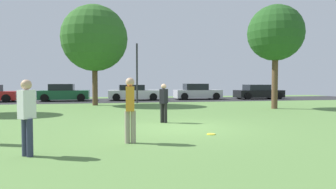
{
  "coord_description": "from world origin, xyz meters",
  "views": [
    {
      "loc": [
        -2.51,
        -10.45,
        1.66
      ],
      "look_at": [
        0.0,
        2.06,
        1.1
      ],
      "focal_mm": 32.09,
      "sensor_mm": 36.0,
      "label": 1
    }
  ],
  "objects_px": {
    "parked_car_white": "(134,93)",
    "parked_car_black": "(258,92)",
    "frisbee_disc": "(211,134)",
    "parked_car_silver": "(197,92)",
    "person_catcher": "(164,101)",
    "person_bystander": "(130,107)",
    "street_lamp_post": "(137,74)",
    "parked_car_green": "(64,93)",
    "oak_tree_right": "(94,38)",
    "maple_tree_near": "(276,33)",
    "person_thrower": "(27,114)"
  },
  "relations": [
    {
      "from": "maple_tree_near",
      "to": "frisbee_disc",
      "type": "bearing_deg",
      "value": -131.32
    },
    {
      "from": "person_bystander",
      "to": "person_catcher",
      "type": "bearing_deg",
      "value": -17.35
    },
    {
      "from": "oak_tree_right",
      "to": "person_bystander",
      "type": "bearing_deg",
      "value": -83.74
    },
    {
      "from": "oak_tree_right",
      "to": "parked_car_green",
      "type": "bearing_deg",
      "value": 118.31
    },
    {
      "from": "oak_tree_right",
      "to": "parked_car_silver",
      "type": "bearing_deg",
      "value": 30.2
    },
    {
      "from": "maple_tree_near",
      "to": "parked_car_green",
      "type": "relative_size",
      "value": 1.54
    },
    {
      "from": "maple_tree_near",
      "to": "person_thrower",
      "type": "relative_size",
      "value": 3.68
    },
    {
      "from": "oak_tree_right",
      "to": "parked_car_white",
      "type": "xyz_separation_m",
      "value": [
        3.09,
        5.06,
        -3.98
      ]
    },
    {
      "from": "person_bystander",
      "to": "parked_car_white",
      "type": "height_order",
      "value": "person_bystander"
    },
    {
      "from": "parked_car_silver",
      "to": "parked_car_black",
      "type": "height_order",
      "value": "parked_car_silver"
    },
    {
      "from": "person_thrower",
      "to": "parked_car_white",
      "type": "relative_size",
      "value": 0.38
    },
    {
      "from": "person_thrower",
      "to": "person_catcher",
      "type": "xyz_separation_m",
      "value": [
        3.95,
        4.71,
        -0.09
      ]
    },
    {
      "from": "frisbee_disc",
      "to": "parked_car_white",
      "type": "bearing_deg",
      "value": 93.07
    },
    {
      "from": "person_bystander",
      "to": "frisbee_disc",
      "type": "distance_m",
      "value": 2.86
    },
    {
      "from": "person_catcher",
      "to": "parked_car_silver",
      "type": "xyz_separation_m",
      "value": [
        5.88,
        14.77,
        -0.2
      ]
    },
    {
      "from": "frisbee_disc",
      "to": "parked_car_green",
      "type": "height_order",
      "value": "parked_car_green"
    },
    {
      "from": "person_bystander",
      "to": "person_thrower",
      "type": "bearing_deg",
      "value": 118.7
    },
    {
      "from": "maple_tree_near",
      "to": "parked_car_white",
      "type": "height_order",
      "value": "maple_tree_near"
    },
    {
      "from": "person_bystander",
      "to": "parked_car_black",
      "type": "xyz_separation_m",
      "value": [
        13.35,
        18.05,
        -0.36
      ]
    },
    {
      "from": "maple_tree_near",
      "to": "oak_tree_right",
      "type": "bearing_deg",
      "value": 156.27
    },
    {
      "from": "maple_tree_near",
      "to": "person_thrower",
      "type": "xyz_separation_m",
      "value": [
        -11.71,
        -9.52,
        -3.61
      ]
    },
    {
      "from": "oak_tree_right",
      "to": "street_lamp_post",
      "type": "xyz_separation_m",
      "value": [
        3.03,
        1.29,
        -2.37
      ]
    },
    {
      "from": "person_bystander",
      "to": "frisbee_disc",
      "type": "height_order",
      "value": "person_bystander"
    },
    {
      "from": "frisbee_disc",
      "to": "parked_car_green",
      "type": "relative_size",
      "value": 0.07
    },
    {
      "from": "person_catcher",
      "to": "parked_car_black",
      "type": "relative_size",
      "value": 0.36
    },
    {
      "from": "frisbee_disc",
      "to": "parked_car_silver",
      "type": "height_order",
      "value": "parked_car_silver"
    },
    {
      "from": "person_bystander",
      "to": "street_lamp_post",
      "type": "xyz_separation_m",
      "value": [
        1.58,
        14.59,
        1.27
      ]
    },
    {
      "from": "frisbee_disc",
      "to": "parked_car_silver",
      "type": "distance_m",
      "value": 18.38
    },
    {
      "from": "maple_tree_near",
      "to": "street_lamp_post",
      "type": "xyz_separation_m",
      "value": [
        -7.79,
        6.05,
        -2.3
      ]
    },
    {
      "from": "person_bystander",
      "to": "street_lamp_post",
      "type": "distance_m",
      "value": 14.73
    },
    {
      "from": "person_thrower",
      "to": "person_bystander",
      "type": "xyz_separation_m",
      "value": [
        2.34,
        0.98,
        0.04
      ]
    },
    {
      "from": "maple_tree_near",
      "to": "parked_car_silver",
      "type": "bearing_deg",
      "value": 100.67
    },
    {
      "from": "oak_tree_right",
      "to": "parked_car_white",
      "type": "bearing_deg",
      "value": 58.6
    },
    {
      "from": "parked_car_green",
      "to": "person_bystander",
      "type": "bearing_deg",
      "value": -77.08
    },
    {
      "from": "parked_car_green",
      "to": "parked_car_silver",
      "type": "distance_m",
      "value": 11.72
    },
    {
      "from": "person_bystander",
      "to": "parked_car_silver",
      "type": "distance_m",
      "value": 19.96
    },
    {
      "from": "person_catcher",
      "to": "person_bystander",
      "type": "bearing_deg",
      "value": 16.65
    },
    {
      "from": "parked_car_white",
      "to": "parked_car_black",
      "type": "height_order",
      "value": "parked_car_white"
    },
    {
      "from": "person_bystander",
      "to": "parked_car_green",
      "type": "xyz_separation_m",
      "value": [
        -4.23,
        18.45,
        -0.32
      ]
    },
    {
      "from": "person_thrower",
      "to": "parked_car_black",
      "type": "bearing_deg",
      "value": 0.46
    },
    {
      "from": "frisbee_disc",
      "to": "parked_car_black",
      "type": "distance_m",
      "value": 20.34
    },
    {
      "from": "person_thrower",
      "to": "street_lamp_post",
      "type": "xyz_separation_m",
      "value": [
        3.92,
        15.57,
        1.31
      ]
    },
    {
      "from": "oak_tree_right",
      "to": "parked_car_white",
      "type": "height_order",
      "value": "oak_tree_right"
    },
    {
      "from": "parked_car_green",
      "to": "person_catcher",
      "type": "bearing_deg",
      "value": -68.35
    },
    {
      "from": "maple_tree_near",
      "to": "street_lamp_post",
      "type": "distance_m",
      "value": 10.13
    },
    {
      "from": "person_thrower",
      "to": "person_catcher",
      "type": "bearing_deg",
      "value": 0.0
    },
    {
      "from": "oak_tree_right",
      "to": "parked_car_white",
      "type": "relative_size",
      "value": 1.54
    },
    {
      "from": "parked_car_white",
      "to": "parked_car_silver",
      "type": "xyz_separation_m",
      "value": [
        5.86,
        0.15,
        0.03
      ]
    },
    {
      "from": "person_catcher",
      "to": "parked_car_white",
      "type": "height_order",
      "value": "person_catcher"
    },
    {
      "from": "street_lamp_post",
      "to": "parked_car_white",
      "type": "bearing_deg",
      "value": 89.18
    }
  ]
}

